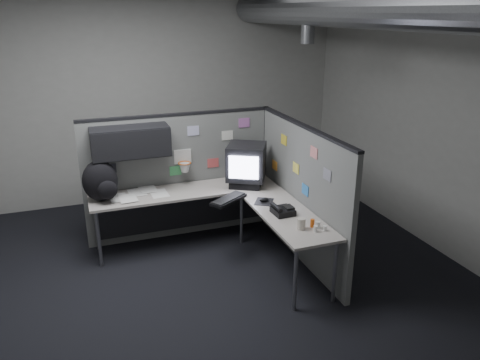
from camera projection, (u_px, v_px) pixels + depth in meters
name	position (u px, v px, depth m)	size (l,w,h in m)	color
room	(267.00, 88.00, 4.65)	(5.62, 5.62, 3.22)	black
partition_back	(168.00, 165.00, 5.85)	(2.44, 0.42, 1.63)	slate
partition_right	(301.00, 193.00, 5.44)	(0.07, 2.23, 1.63)	slate
desk	(211.00, 205.00, 5.64)	(2.31, 2.11, 0.73)	#A9A199
monitor	(246.00, 164.00, 5.87)	(0.62, 0.62, 0.52)	black
keyboard	(229.00, 199.00, 5.44)	(0.51, 0.42, 0.04)	black
mouse	(264.00, 200.00, 5.41)	(0.29, 0.31, 0.05)	black
phone	(282.00, 210.00, 5.08)	(0.22, 0.24, 0.11)	black
bottles	(317.00, 226.00, 4.73)	(0.14, 0.17, 0.09)	silver
cup	(301.00, 224.00, 4.72)	(0.09, 0.09, 0.12)	beige
papers	(138.00, 194.00, 5.63)	(0.70, 0.53, 0.01)	white
backpack	(101.00, 182.00, 5.36)	(0.42, 0.38, 0.49)	black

